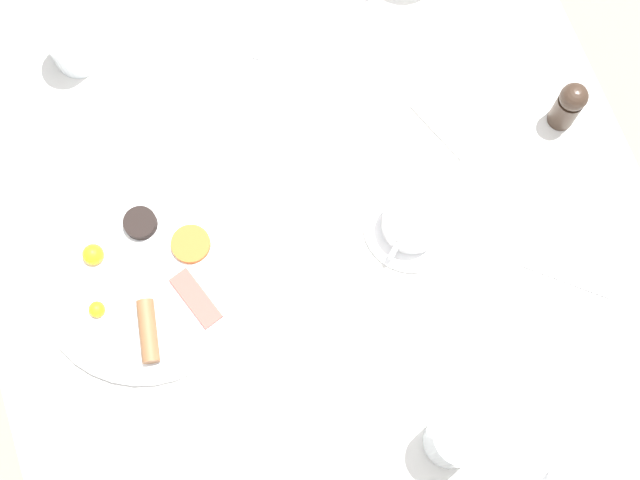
# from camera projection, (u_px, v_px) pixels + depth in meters

# --- Properties ---
(ground_plane) EXTENTS (8.00, 8.00, 0.00)m
(ground_plane) POSITION_uv_depth(u_px,v_px,m) (320.00, 327.00, 2.02)
(ground_plane) COLOR gray
(table) EXTENTS (1.02, 1.23, 0.70)m
(table) POSITION_uv_depth(u_px,v_px,m) (320.00, 253.00, 1.40)
(table) COLOR silver
(table) RESTS_ON ground_plane
(breakfast_plate) EXTENTS (0.32, 0.32, 0.04)m
(breakfast_plate) POSITION_uv_depth(u_px,v_px,m) (145.00, 279.00, 1.32)
(breakfast_plate) COLOR white
(breakfast_plate) RESTS_ON table
(teacup_with_saucer_left) EXTENTS (0.15, 0.15, 0.06)m
(teacup_with_saucer_left) POSITION_uv_depth(u_px,v_px,m) (412.00, 223.00, 1.33)
(teacup_with_saucer_left) COLOR white
(teacup_with_saucer_left) RESTS_ON table
(water_glass_tall) EXTENTS (0.08, 0.08, 0.13)m
(water_glass_tall) POSITION_uv_depth(u_px,v_px,m) (455.00, 439.00, 1.21)
(water_glass_tall) COLOR white
(water_glass_tall) RESTS_ON table
(wine_glass_spare) EXTENTS (0.08, 0.08, 0.11)m
(wine_glass_spare) POSITION_uv_depth(u_px,v_px,m) (71.00, 41.00, 1.38)
(wine_glass_spare) COLOR white
(wine_glass_spare) RESTS_ON table
(pepper_grinder) EXTENTS (0.04, 0.04, 0.10)m
(pepper_grinder) POSITION_uv_depth(u_px,v_px,m) (569.00, 105.00, 1.35)
(pepper_grinder) COLOR #38281E
(pepper_grinder) RESTS_ON table
(napkin_folded) EXTENTS (0.11, 0.14, 0.01)m
(napkin_folded) POSITION_uv_depth(u_px,v_px,m) (452.00, 118.00, 1.40)
(napkin_folded) COLOR white
(napkin_folded) RESTS_ON table
(fork_by_plate) EXTENTS (0.11, 0.15, 0.00)m
(fork_by_plate) POSITION_uv_depth(u_px,v_px,m) (269.00, 13.00, 1.45)
(fork_by_plate) COLOR silver
(fork_by_plate) RESTS_ON table
(spoon_for_tea) EXTENTS (0.12, 0.11, 0.00)m
(spoon_for_tea) POSITION_uv_depth(u_px,v_px,m) (567.00, 278.00, 1.33)
(spoon_for_tea) COLOR silver
(spoon_for_tea) RESTS_ON table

